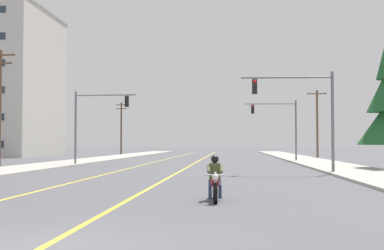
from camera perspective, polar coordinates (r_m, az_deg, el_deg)
name	(u,v)px	position (r m, az deg, el deg)	size (l,w,h in m)	color
ground_plane	(43,248)	(9.21, -17.18, -13.68)	(400.00, 400.00, 0.00)	#515156
lane_stripe_center	(201,160)	(53.52, 1.03, -4.14)	(0.16, 100.00, 0.01)	yellow
lane_stripe_left	(164,160)	(53.93, -3.34, -4.12)	(0.16, 100.00, 0.01)	yellow
sidewalk_kerb_right	(312,161)	(49.06, 13.96, -4.18)	(4.40, 110.00, 0.14)	#ADA89E
sidewalk_kerb_left	(88,161)	(50.57, -12.19, -4.13)	(4.40, 110.00, 0.14)	#ADA89E
motorcycle_with_rider	(215,182)	(15.71, 2.72, -6.78)	(0.70, 2.19, 1.46)	black
traffic_signal_near_right	(305,105)	(30.08, 13.24, 2.27)	(5.61, 0.54, 6.20)	slate
traffic_signal_near_left	(93,116)	(41.10, -11.60, 1.05)	(5.27, 0.44, 6.20)	slate
traffic_signal_mid_right	(281,121)	(49.69, 10.46, 0.49)	(5.21, 0.50, 6.20)	slate
utility_pole_left_near	(0,103)	(41.00, -21.75, 2.37)	(2.38, 0.26, 9.23)	brown
utility_pole_right_far	(317,123)	(59.84, 14.57, 0.28)	(2.34, 0.26, 8.20)	brown
utility_pole_left_far	(121,126)	(81.63, -8.36, -0.17)	(1.85, 0.26, 8.68)	#4C3828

